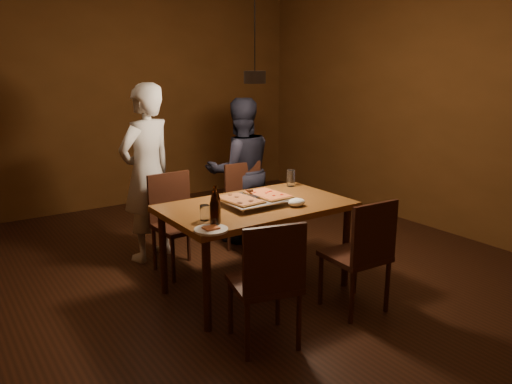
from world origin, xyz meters
TOP-DOWN VIEW (x-y plane):
  - room_shell at (0.00, 0.00)m, footprint 6.00×6.00m
  - dining_table at (-0.14, -0.22)m, footprint 1.50×0.90m
  - chair_far_left at (-0.49, 0.56)m, footprint 0.44×0.44m
  - chair_far_right at (0.32, 0.58)m, footprint 0.42×0.42m
  - chair_near_left at (-0.58, -1.02)m, footprint 0.51×0.51m
  - chair_near_right at (0.30, -1.01)m, footprint 0.44×0.44m
  - pizza_tray at (-0.14, -0.21)m, footprint 0.58×0.49m
  - pizza_meat at (-0.29, -0.21)m, footprint 0.27×0.39m
  - pizza_cheese at (-0.00, -0.20)m, footprint 0.27×0.40m
  - spatula at (-0.13, -0.20)m, footprint 0.13×0.25m
  - beer_bottle_a at (-0.70, -0.54)m, footprint 0.07×0.07m
  - beer_bottle_b at (-0.65, -0.45)m, footprint 0.07×0.07m
  - water_glass_left at (-0.69, -0.37)m, footprint 0.07×0.07m
  - water_glass_right at (0.47, 0.10)m, footprint 0.08×0.08m
  - plate_slice at (-0.77, -0.61)m, footprint 0.23×0.23m
  - napkin at (0.09, -0.45)m, footprint 0.15×0.12m
  - diner_white at (-0.58, 0.97)m, footprint 0.72×0.60m
  - diner_dark at (0.42, 0.89)m, footprint 0.86×0.74m
  - pendant_lamp at (0.00, 0.00)m, footprint 0.18×0.18m

SIDE VIEW (x-z plane):
  - chair_far_left at x=-0.49m, z-range 0.29..0.78m
  - chair_far_right at x=0.32m, z-range 0.29..0.78m
  - chair_near_left at x=-0.58m, z-range 0.29..0.78m
  - chair_near_right at x=0.30m, z-range 0.29..0.78m
  - dining_table at x=-0.14m, z-range 0.30..1.05m
  - plate_slice at x=-0.77m, z-range 0.75..0.77m
  - diner_dark at x=0.42m, z-range 0.00..1.52m
  - pizza_tray at x=-0.14m, z-range 0.75..0.80m
  - napkin at x=0.09m, z-range 0.75..0.81m
  - water_glass_left at x=-0.69m, z-range 0.75..0.86m
  - pizza_meat at x=-0.29m, z-range 0.80..0.82m
  - pizza_cheese at x=0.00m, z-range 0.80..0.82m
  - spatula at x=-0.13m, z-range 0.79..0.83m
  - water_glass_right at x=0.47m, z-range 0.75..0.90m
  - diner_white at x=-0.58m, z-range 0.00..1.69m
  - beer_bottle_a at x=-0.70m, z-range 0.75..1.01m
  - beer_bottle_b at x=-0.65m, z-range 0.75..1.02m
  - room_shell at x=0.00m, z-range -1.60..4.40m
  - pendant_lamp at x=0.00m, z-range 1.21..2.31m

